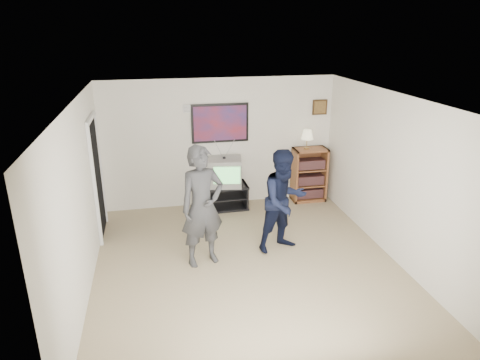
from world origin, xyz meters
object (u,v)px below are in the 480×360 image
object	(u,v)px
media_stand	(222,196)
person_short	(284,201)
crt_television	(224,172)
bookshelf	(309,175)
person_tall	(202,207)

from	to	relation	value
media_stand	person_short	distance (m)	2.01
crt_television	bookshelf	xyz separation A→B (m)	(1.75, 0.05, -0.20)
bookshelf	person_short	distance (m)	2.17
media_stand	bookshelf	distance (m)	1.82
person_tall	bookshelf	bearing A→B (deg)	22.71
crt_television	person_tall	distance (m)	2.07
crt_television	person_short	world-z (taller)	person_short
person_tall	media_stand	bearing A→B (deg)	55.47
media_stand	bookshelf	size ratio (longest dim) A/B	0.88
crt_television	bookshelf	world-z (taller)	bookshelf
bookshelf	media_stand	bearing A→B (deg)	-178.41
crt_television	person_tall	xyz separation A→B (m)	(-0.66, -1.96, 0.17)
media_stand	crt_television	xyz separation A→B (m)	(0.05, 0.00, 0.51)
bookshelf	person_short	world-z (taller)	person_short
media_stand	crt_television	distance (m)	0.51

